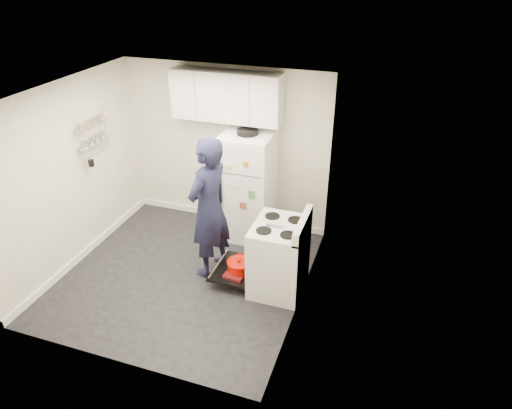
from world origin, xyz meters
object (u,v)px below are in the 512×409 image
(open_oven_door, at_px, (237,268))
(person, at_px, (209,209))
(refrigerator, at_px, (248,186))
(electric_range, at_px, (278,258))

(open_oven_door, bearing_deg, person, 165.70)
(open_oven_door, relative_size, refrigerator, 0.41)
(refrigerator, bearing_deg, electric_range, -54.26)
(open_oven_door, bearing_deg, electric_range, 2.94)
(open_oven_door, bearing_deg, refrigerator, 102.16)
(refrigerator, bearing_deg, person, -99.58)
(electric_range, bearing_deg, person, 175.39)
(open_oven_door, distance_m, refrigerator, 1.31)
(electric_range, height_order, refrigerator, refrigerator)
(open_oven_door, relative_size, person, 0.36)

